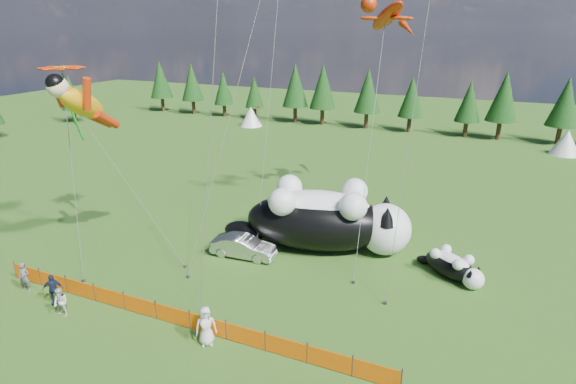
# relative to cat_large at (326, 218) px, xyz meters

# --- Properties ---
(ground) EXTENTS (160.00, 160.00, 0.00)m
(ground) POSITION_rel_cat_large_xyz_m (-4.25, -7.58, -2.12)
(ground) COLOR #0D390A
(ground) RESTS_ON ground
(safety_fence) EXTENTS (22.06, 0.06, 1.10)m
(safety_fence) POSITION_rel_cat_large_xyz_m (-4.25, -10.58, -1.62)
(safety_fence) COLOR #262626
(safety_fence) RESTS_ON ground
(tree_line) EXTENTS (90.00, 4.00, 8.00)m
(tree_line) POSITION_rel_cat_large_xyz_m (-4.25, 37.42, 1.88)
(tree_line) COLOR black
(tree_line) RESTS_ON ground
(festival_tents) EXTENTS (50.00, 3.20, 2.80)m
(festival_tents) POSITION_rel_cat_large_xyz_m (6.75, 32.42, -0.72)
(festival_tents) COLOR white
(festival_tents) RESTS_ON ground
(cat_large) EXTENTS (12.23, 6.33, 4.47)m
(cat_large) POSITION_rel_cat_large_xyz_m (0.00, 0.00, 0.00)
(cat_large) COLOR black
(cat_large) RESTS_ON ground
(cat_small) EXTENTS (3.94, 3.13, 1.61)m
(cat_small) POSITION_rel_cat_large_xyz_m (7.99, -0.68, -1.36)
(cat_small) COLOR black
(cat_small) RESTS_ON ground
(car) EXTENTS (4.23, 1.76, 1.36)m
(car) POSITION_rel_cat_large_xyz_m (-4.37, -3.12, -1.44)
(car) COLOR silver
(car) RESTS_ON ground
(spectator_a) EXTENTS (0.71, 0.56, 1.72)m
(spectator_a) POSITION_rel_cat_large_xyz_m (-13.50, -11.30, -1.26)
(spectator_a) COLOR #59585E
(spectator_a) RESTS_ON ground
(spectator_b) EXTENTS (0.77, 0.47, 1.56)m
(spectator_b) POSITION_rel_cat_large_xyz_m (-9.78, -12.21, -1.34)
(spectator_b) COLOR silver
(spectator_b) RESTS_ON ground
(spectator_c) EXTENTS (1.12, 1.01, 1.72)m
(spectator_c) POSITION_rel_cat_large_xyz_m (-11.05, -11.56, -1.26)
(spectator_c) COLOR #15203B
(spectator_c) RESTS_ON ground
(spectator_e) EXTENTS (1.13, 1.05, 1.95)m
(spectator_e) POSITION_rel_cat_large_xyz_m (-1.93, -11.18, -1.15)
(spectator_e) COLOR silver
(spectator_e) RESTS_ON ground
(superhero_kite) EXTENTS (7.03, 5.16, 12.28)m
(superhero_kite) POSITION_rel_cat_large_xyz_m (-11.46, -7.39, 7.70)
(superhero_kite) COLOR orange
(superhero_kite) RESTS_ON ground
(gecko_kite) EXTENTS (6.30, 13.57, 17.28)m
(gecko_kite) POSITION_rel_cat_large_xyz_m (1.76, 6.31, 12.20)
(gecko_kite) COLOR #B92A09
(gecko_kite) RESTS_ON ground
(flower_kite) EXTENTS (4.75, 5.31, 12.28)m
(flower_kite) POSITION_rel_cat_large_xyz_m (-14.43, -5.76, 9.17)
(flower_kite) COLOR #B92A09
(flower_kite) RESTS_ON ground
(diamond_kite_a) EXTENTS (2.35, 7.18, 17.02)m
(diamond_kite_a) POSITION_rel_cat_large_xyz_m (-4.24, -0.43, 12.81)
(diamond_kite_a) COLOR #0E35D4
(diamond_kite_a) RESTS_ON ground
(diamond_kite_c) EXTENTS (2.23, 0.93, 15.63)m
(diamond_kite_c) POSITION_rel_cat_large_xyz_m (-1.53, -9.59, 11.86)
(diamond_kite_c) COLOR #0E35D4
(diamond_kite_c) RESTS_ON ground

